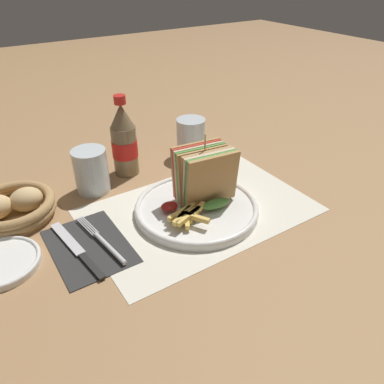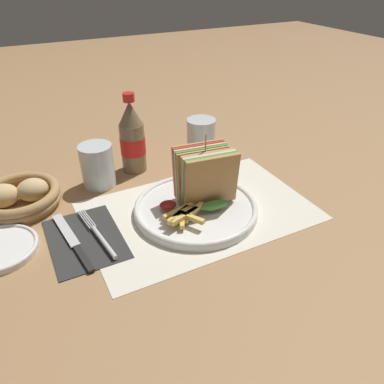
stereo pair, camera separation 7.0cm
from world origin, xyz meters
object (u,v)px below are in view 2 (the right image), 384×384
(club_sandwich, at_px, (205,176))
(bread_basket, at_px, (19,197))
(plate_main, at_px, (196,209))
(glass_far, at_px, (97,166))
(knife, at_px, (73,241))
(side_saucer, at_px, (0,249))
(coke_bottle_near, at_px, (132,139))
(glass_near, at_px, (201,140))
(fork, at_px, (100,237))

(club_sandwich, height_order, bread_basket, club_sandwich)
(plate_main, distance_m, glass_far, 0.26)
(knife, relative_size, side_saucer, 1.44)
(plate_main, bearing_deg, coke_bottle_near, 101.94)
(glass_near, distance_m, side_saucer, 0.54)
(coke_bottle_near, relative_size, glass_far, 1.94)
(knife, distance_m, bread_basket, 0.19)
(plate_main, distance_m, fork, 0.21)
(club_sandwich, height_order, side_saucer, club_sandwich)
(club_sandwich, distance_m, glass_near, 0.25)
(glass_near, bearing_deg, fork, -145.92)
(glass_near, xyz_separation_m, glass_far, (-0.29, -0.03, 0.01))
(coke_bottle_near, xyz_separation_m, bread_basket, (-0.28, -0.04, -0.06))
(glass_near, height_order, glass_far, same)
(glass_far, height_order, bread_basket, glass_far)
(knife, bearing_deg, coke_bottle_near, 40.36)
(fork, height_order, coke_bottle_near, coke_bottle_near)
(knife, xyz_separation_m, coke_bottle_near, (0.20, 0.22, 0.08))
(coke_bottle_near, distance_m, glass_near, 0.19)
(glass_far, bearing_deg, side_saucer, -146.57)
(knife, relative_size, glass_far, 1.93)
(glass_near, height_order, bread_basket, glass_near)
(plate_main, height_order, knife, plate_main)
(club_sandwich, bearing_deg, fork, -177.12)
(fork, bearing_deg, glass_far, 67.51)
(glass_near, bearing_deg, club_sandwich, -116.38)
(knife, relative_size, coke_bottle_near, 0.99)
(glass_near, relative_size, side_saucer, 0.74)
(coke_bottle_near, bearing_deg, glass_near, -1.67)
(plate_main, xyz_separation_m, glass_near, (0.14, 0.23, 0.03))
(plate_main, distance_m, side_saucer, 0.38)
(coke_bottle_near, xyz_separation_m, glass_far, (-0.10, -0.03, -0.03))
(fork, xyz_separation_m, side_saucer, (-0.17, 0.05, -0.00))
(glass_far, relative_size, bread_basket, 0.59)
(coke_bottle_near, distance_m, side_saucer, 0.38)
(fork, height_order, side_saucer, same)
(knife, distance_m, coke_bottle_near, 0.31)
(plate_main, relative_size, fork, 1.50)
(glass_near, distance_m, bread_basket, 0.46)
(knife, xyz_separation_m, side_saucer, (-0.12, 0.04, 0.00))
(knife, height_order, side_saucer, side_saucer)
(glass_near, height_order, side_saucer, glass_near)
(coke_bottle_near, bearing_deg, glass_far, -161.16)
(club_sandwich, distance_m, side_saucer, 0.41)
(glass_near, xyz_separation_m, side_saucer, (-0.51, -0.18, -0.04))
(club_sandwich, height_order, knife, club_sandwich)
(fork, bearing_deg, side_saucer, 155.82)
(club_sandwich, xyz_separation_m, glass_near, (0.11, 0.22, -0.03))
(plate_main, distance_m, club_sandwich, 0.07)
(glass_near, relative_size, bread_basket, 0.59)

